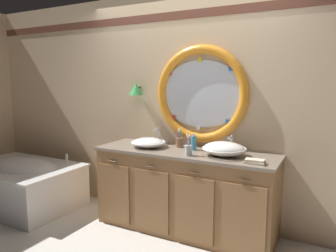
% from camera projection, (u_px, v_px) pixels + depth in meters
% --- Properties ---
extents(ground_plane, '(14.00, 14.00, 0.00)m').
position_uv_depth(ground_plane, '(163.00, 237.00, 3.31)').
color(ground_plane, silver).
extents(back_wall_assembly, '(6.40, 0.26, 2.60)m').
position_uv_depth(back_wall_assembly, '(188.00, 106.00, 3.62)').
color(back_wall_assembly, '#D6B78E').
rests_on(back_wall_assembly, ground_plane).
extents(vanity_counter, '(1.94, 0.63, 0.88)m').
position_uv_depth(vanity_counter, '(185.00, 191.00, 3.41)').
color(vanity_counter, olive).
rests_on(vanity_counter, ground_plane).
extents(bathtub, '(1.49, 0.99, 0.64)m').
position_uv_depth(bathtub, '(20.00, 181.00, 4.10)').
color(bathtub, white).
rests_on(bathtub, ground_plane).
extents(sink_basin_left, '(0.39, 0.39, 0.10)m').
position_uv_depth(sink_basin_left, '(148.00, 143.00, 3.52)').
color(sink_basin_left, white).
rests_on(sink_basin_left, vanity_counter).
extents(sink_basin_right, '(0.43, 0.43, 0.14)m').
position_uv_depth(sink_basin_right, '(224.00, 149.00, 3.11)').
color(sink_basin_right, white).
rests_on(sink_basin_right, vanity_counter).
extents(faucet_set_left, '(0.23, 0.15, 0.18)m').
position_uv_depth(faucet_set_left, '(159.00, 137.00, 3.72)').
color(faucet_set_left, silver).
rests_on(faucet_set_left, vanity_counter).
extents(faucet_set_right, '(0.22, 0.14, 0.17)m').
position_uv_depth(faucet_set_right, '(231.00, 145.00, 3.32)').
color(faucet_set_right, silver).
rests_on(faucet_set_right, vanity_counter).
extents(toothbrush_holder_left, '(0.09, 0.09, 0.20)m').
position_uv_depth(toothbrush_holder_left, '(179.00, 142.00, 3.52)').
color(toothbrush_holder_left, '#996647').
rests_on(toothbrush_holder_left, vanity_counter).
extents(toothbrush_holder_right, '(0.08, 0.08, 0.22)m').
position_uv_depth(toothbrush_holder_right, '(188.00, 149.00, 3.12)').
color(toothbrush_holder_right, silver).
rests_on(toothbrush_holder_right, vanity_counter).
extents(soap_dispenser, '(0.06, 0.06, 0.18)m').
position_uv_depth(soap_dispenser, '(194.00, 143.00, 3.37)').
color(soap_dispenser, '#388EBC').
rests_on(soap_dispenser, vanity_counter).
extents(folded_hand_towel, '(0.18, 0.10, 0.04)m').
position_uv_depth(folded_hand_towel, '(255.00, 162.00, 2.82)').
color(folded_hand_towel, beige).
rests_on(folded_hand_towel, vanity_counter).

